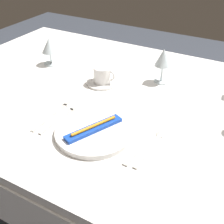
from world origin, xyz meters
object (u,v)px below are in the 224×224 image
Objects in this scene: fork_inner at (55,113)px; coffee_cup_left at (103,75)px; wine_glass_left at (49,47)px; fork_outer at (62,117)px; spoon_soup at (153,144)px; dinner_plate at (94,132)px; wine_glass_centre at (163,59)px; toothbrush_package at (94,128)px; dinner_knife at (141,146)px.

coffee_cup_left is (0.03, 0.29, 0.04)m from fork_inner.
coffee_cup_left is at bearing -9.18° from wine_glass_left.
wine_glass_left is (-0.29, 0.34, 0.09)m from fork_inner.
fork_outer is 1.01× the size of spoon_soup.
wine_glass_centre reaches higher than dinner_plate.
toothbrush_package is 0.99× the size of spoon_soup.
dinner_knife is 0.04m from spoon_soup.
fork_inner is 1.73× the size of wine_glass_left.
wine_glass_centre is (0.21, 0.44, 0.11)m from fork_outer.
wine_glass_centre reaches higher than dinner_knife.
toothbrush_package is 0.20m from spoon_soup.
fork_outer is 0.50m from wine_glass_centre.
dinner_knife is 1.41× the size of wine_glass_centre.
toothbrush_package is 1.58× the size of wine_glass_left.
spoon_soup is 0.45m from wine_glass_centre.
toothbrush_package is (0.00, 0.00, 0.02)m from dinner_plate.
fork_outer and fork_inner have the same top height.
wine_glass_left is at bearing 130.37° from fork_inner.
fork_outer is 0.93× the size of fork_inner.
fork_inner is 0.35m from dinner_knife.
spoon_soup is (0.19, 0.05, -0.01)m from dinner_plate.
dinner_knife is 1.04× the size of spoon_soup.
wine_glass_centre is (-0.13, 0.41, 0.11)m from spoon_soup.
wine_glass_left reaches higher than dinner_plate.
coffee_cup_left reaches higher than fork_inner.
fork_outer is (-0.15, 0.02, -0.01)m from dinner_plate.
spoon_soup is 0.75m from wine_glass_left.
dinner_knife is (0.16, 0.02, -0.02)m from toothbrush_package.
wine_glass_left reaches higher than fork_outer.
dinner_plate is 1.99× the size of wine_glass_left.
toothbrush_package is 0.98× the size of fork_outer.
fork_inner is at bearing 170.82° from toothbrush_package.
wine_glass_left reaches higher than spoon_soup.
coffee_cup_left is at bearing 142.00° from spoon_soup.
fork_inner is at bearing -120.12° from wine_glass_centre.
coffee_cup_left is 0.33m from wine_glass_left.
toothbrush_package is 2.06× the size of coffee_cup_left.
coffee_cup_left is at bearing 90.63° from fork_outer.
wine_glass_left reaches higher than toothbrush_package.
dinner_plate is 0.47m from wine_glass_centre.
coffee_cup_left is at bearing 83.16° from fork_inner.
toothbrush_package is at bearing 0.00° from dinner_plate.
coffee_cup_left is 0.26m from wine_glass_centre.
wine_glass_centre is (0.21, 0.14, 0.06)m from coffee_cup_left.
spoon_soup is 1.37× the size of wine_glass_centre.
spoon_soup is (0.03, 0.03, 0.00)m from dinner_knife.
dinner_plate is 0.36m from coffee_cup_left.
wine_glass_left is (-0.33, 0.05, 0.04)m from coffee_cup_left.
fork_outer is at bearing -176.02° from spoon_soup.
spoon_soup is 1.59× the size of wine_glass_left.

